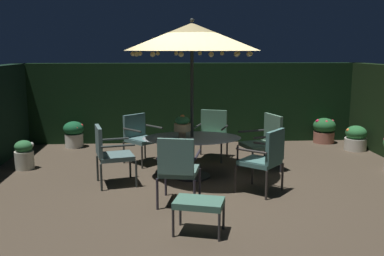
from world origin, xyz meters
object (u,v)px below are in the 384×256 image
at_px(patio_chair_east, 178,166).
at_px(potted_plant_back_right, 74,133).
at_px(patio_chair_southwest, 212,131).
at_px(potted_plant_right_far, 324,130).
at_px(patio_chair_south, 265,139).
at_px(centerpiece_planter, 182,125).
at_px(potted_plant_left_far, 273,131).
at_px(patio_chair_north, 140,135).
at_px(potted_plant_back_center, 24,155).
at_px(patio_chair_southeast, 266,156).
at_px(patio_dining_table, 192,145).
at_px(patio_umbrella, 192,37).
at_px(patio_chair_northeast, 109,151).
at_px(potted_plant_back_left, 356,138).
at_px(ottoman_footrest, 199,204).

xyz_separation_m(patio_chair_east, potted_plant_back_right, (-2.26, 3.93, -0.27)).
distance_m(patio_chair_southwest, potted_plant_right_far, 3.16).
xyz_separation_m(patio_chair_east, patio_chair_south, (1.69, 1.81, -0.01)).
height_order(centerpiece_planter, potted_plant_left_far, centerpiece_planter).
bearing_deg(centerpiece_planter, patio_chair_north, 124.59).
height_order(potted_plant_left_far, potted_plant_back_center, potted_plant_left_far).
xyz_separation_m(patio_chair_north, patio_chair_east, (0.67, -2.47, 0.03)).
bearing_deg(patio_chair_southeast, patio_chair_southwest, 104.20).
height_order(patio_dining_table, patio_chair_north, patio_chair_north).
relative_size(patio_umbrella, potted_plant_back_right, 4.55).
relative_size(patio_umbrella, patio_chair_northeast, 2.74).
distance_m(patio_chair_south, potted_plant_right_far, 3.00).
xyz_separation_m(patio_chair_southeast, potted_plant_back_center, (-4.21, 1.66, -0.32)).
height_order(patio_umbrella, potted_plant_back_center, patio_umbrella).
height_order(patio_chair_southeast, potted_plant_left_far, patio_chair_southeast).
bearing_deg(patio_chair_northeast, patio_chair_east, -43.85).
xyz_separation_m(patio_dining_table, potted_plant_left_far, (2.15, 2.67, -0.29)).
relative_size(potted_plant_left_far, potted_plant_right_far, 0.94).
bearing_deg(patio_chair_southeast, patio_chair_south, 77.17).
height_order(potted_plant_back_left, potted_plant_back_center, potted_plant_back_left).
distance_m(patio_chair_east, potted_plant_back_left, 5.22).
relative_size(patio_chair_south, potted_plant_right_far, 1.73).
bearing_deg(ottoman_footrest, patio_umbrella, 88.18).
relative_size(patio_chair_east, potted_plant_right_far, 1.72).
distance_m(patio_chair_east, patio_chair_south, 2.47).
distance_m(ottoman_footrest, potted_plant_back_center, 4.33).
relative_size(patio_dining_table, potted_plant_right_far, 2.89).
xyz_separation_m(patio_chair_southwest, potted_plant_back_right, (-3.07, 1.18, -0.24)).
distance_m(patio_chair_northeast, potted_plant_back_center, 2.06).
bearing_deg(potted_plant_back_left, patio_chair_north, -171.18).
bearing_deg(patio_chair_southwest, potted_plant_right_far, 23.88).
bearing_deg(patio_chair_south, potted_plant_left_far, 71.57).
bearing_deg(patio_chair_south, ottoman_footrest, -117.96).
distance_m(patio_chair_east, potted_plant_right_far, 5.47).
bearing_deg(patio_chair_southeast, patio_chair_northeast, 166.77).
height_order(potted_plant_back_right, potted_plant_right_far, potted_plant_back_right).
bearing_deg(potted_plant_back_center, potted_plant_left_far, 20.30).
bearing_deg(patio_chair_south, patio_chair_northeast, -164.76).
bearing_deg(patio_chair_south, potted_plant_back_right, 151.73).
distance_m(patio_chair_north, potted_plant_back_right, 2.18).
height_order(patio_chair_southeast, patio_chair_southwest, patio_chair_southeast).
relative_size(patio_umbrella, centerpiece_planter, 6.74).
xyz_separation_m(patio_dining_table, potted_plant_back_center, (-3.12, 0.72, -0.30)).
bearing_deg(potted_plant_back_left, potted_plant_left_far, 152.40).
xyz_separation_m(patio_chair_north, potted_plant_back_center, (-2.16, -0.34, -0.28)).
relative_size(potted_plant_back_right, potted_plant_back_center, 1.09).
bearing_deg(patio_umbrella, potted_plant_right_far, 37.71).
xyz_separation_m(centerpiece_planter, potted_plant_back_center, (-2.95, 0.80, -0.68)).
relative_size(patio_chair_southwest, potted_plant_back_center, 1.78).
relative_size(patio_dining_table, potted_plant_left_far, 3.08).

